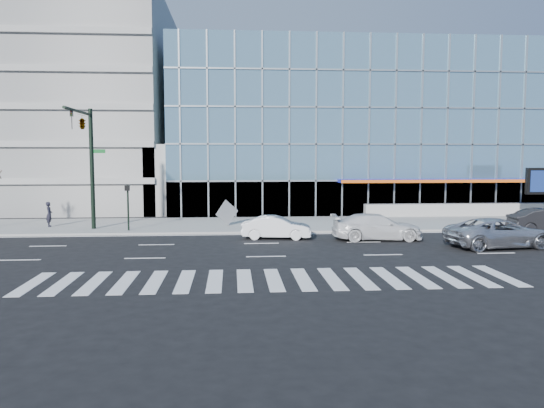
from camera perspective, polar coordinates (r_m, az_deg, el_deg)
The scene contains 14 objects.
ground at distance 30.68m, azimuth -1.13°, elevation -4.26°, with size 160.00×160.00×0.00m, color black.
sidewalk at distance 38.57m, azimuth -1.80°, elevation -2.20°, with size 120.00×8.00×0.15m, color gray.
theatre_building at distance 58.41m, azimuth 11.34°, elevation 7.52°, with size 42.00×26.00×15.00m, color #6C9BB4.
parking_garage at distance 59.33m, azimuth -22.63°, elevation 9.60°, with size 24.00×24.00×20.00m, color gray.
ramp_block at distance 48.45m, azimuth -9.45°, elevation 2.72°, with size 6.00×8.00×6.00m, color gray.
tower_backdrop at distance 105.85m, azimuth -20.52°, elevation 15.20°, with size 14.00×14.00×48.00m, color gray.
retaining_wall at distance 49.27m, azimuth 27.11°, elevation -0.48°, with size 30.00×0.80×1.00m, color gray.
traffic_signal at distance 36.02m, azimuth -19.45°, elevation 6.69°, with size 1.14×5.74×8.00m.
ped_signal_post at distance 35.93m, azimuth -15.26°, elevation 0.39°, with size 0.30×0.33×3.00m.
silver_suv at distance 31.79m, azimuth 23.26°, elevation -2.88°, with size 2.69×5.83×1.62m, color silver.
white_suv at distance 32.49m, azimuth 11.22°, elevation -2.43°, with size 2.20×5.40×1.57m, color silver.
white_sedan at distance 32.31m, azimuth 0.47°, elevation -2.53°, with size 1.47×4.21×1.39m, color white.
pedestrian at distance 39.77m, azimuth -22.85°, elevation -1.02°, with size 0.63×0.41×1.72m, color black.
tilted_panel at distance 37.34m, azimuth -4.87°, elevation -0.93°, with size 1.30×0.06×1.30m, color #999999.
Camera 1 is at (-1.68, -30.21, 5.05)m, focal length 35.00 mm.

